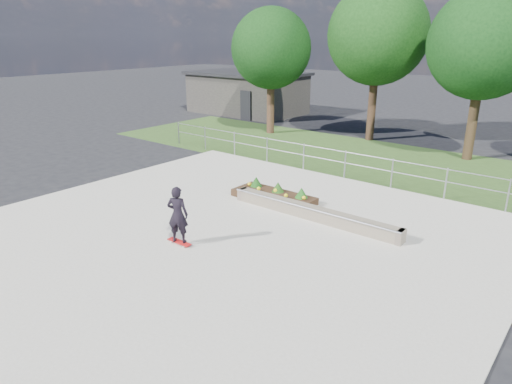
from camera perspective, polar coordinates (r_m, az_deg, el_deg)
ground at (r=13.32m, az=-4.76°, el=-5.94°), size 120.00×120.00×0.00m
grass_verge at (r=22.11m, az=15.29°, el=3.69°), size 30.00×8.00×0.02m
concrete_slab at (r=13.31m, az=-4.76°, el=-5.83°), size 15.00×15.00×0.06m
fence at (r=18.86m, az=11.09°, el=3.81°), size 20.06×0.06×1.20m
building at (r=35.07m, az=-1.10°, el=12.34°), size 8.40×5.40×3.00m
tree_far_left at (r=27.19m, az=1.90°, el=17.45°), size 4.55×4.55×7.15m
tree_mid_left at (r=26.06m, az=14.99°, el=18.44°), size 5.25×5.25×8.25m
tree_mid_right at (r=23.30m, az=26.66°, el=16.21°), size 4.90×4.90×7.70m
grind_ledge at (r=14.61m, az=7.05°, el=-2.58°), size 6.00×0.44×0.43m
planter_bed at (r=16.17m, az=2.32°, el=-0.35°), size 3.00×1.20×0.61m
skateboarder at (r=12.69m, az=-9.76°, el=-2.84°), size 0.80×0.61×1.70m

